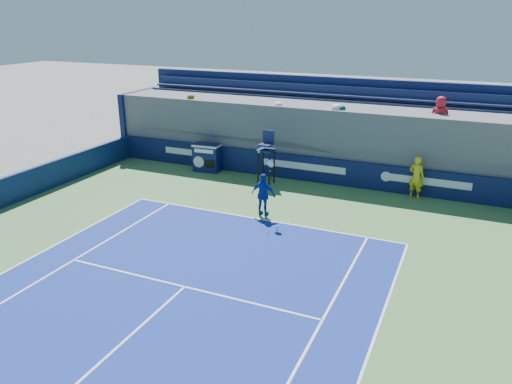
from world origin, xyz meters
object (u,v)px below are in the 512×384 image
at_px(ball_person, 416,177).
at_px(tennis_player, 263,195).
at_px(match_clock, 207,157).
at_px(umpire_chair, 266,152).

relative_size(ball_person, tennis_player, 0.71).
xyz_separation_m(ball_person, match_clock, (-9.98, -0.20, -0.18)).
xyz_separation_m(match_clock, tennis_player, (4.84, -4.22, 0.12)).
relative_size(ball_person, match_clock, 1.31).
distance_m(umpire_chair, tennis_player, 3.88).
bearing_deg(umpire_chair, tennis_player, -68.97).
height_order(umpire_chair, tennis_player, tennis_player).
distance_m(ball_person, match_clock, 9.98).
bearing_deg(match_clock, ball_person, 1.15).
bearing_deg(umpire_chair, ball_person, 7.42).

